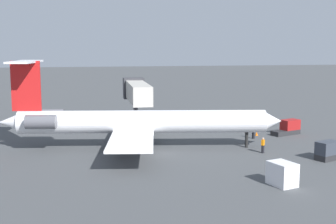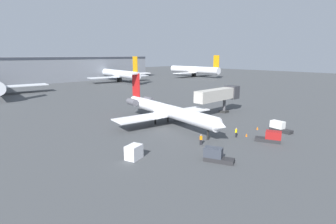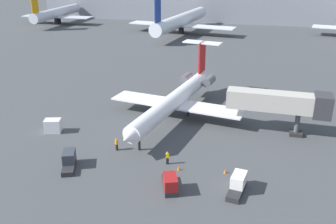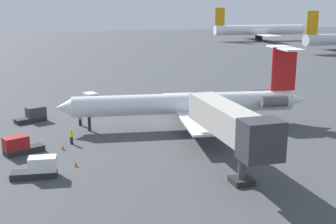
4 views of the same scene
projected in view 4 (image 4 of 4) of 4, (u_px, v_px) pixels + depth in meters
ground_plane at (171, 122)px, 57.61m from camera, size 400.00×400.00×0.10m
regional_jet at (193, 102)px, 54.69m from camera, size 22.02×31.50×9.78m
jet_bridge at (234, 125)px, 38.59m from camera, size 14.29×3.25×6.39m
ground_crew_marshaller at (71, 137)px, 48.34m from camera, size 0.46×0.36×1.69m
ground_crew_loader at (80, 119)px, 55.76m from camera, size 0.47×0.47×1.69m
baggage_tug_lead at (34, 115)px, 57.71m from camera, size 2.81×4.23×1.90m
baggage_tug_trailing at (20, 146)px, 45.15m from camera, size 2.76×4.24×1.90m
baggage_tug_spare at (39, 168)px, 39.03m from camera, size 1.94×4.16×1.90m
cargo_container_uld at (91, 99)px, 66.83m from camera, size 2.65×2.23×1.94m
traffic_cone_near at (63, 147)px, 46.60m from camera, size 0.36×0.36×0.55m
traffic_cone_mid at (76, 164)px, 41.78m from camera, size 0.36×0.36×0.55m
parked_airliner_west_end at (259, 30)px, 183.76m from camera, size 32.89×38.83×13.53m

